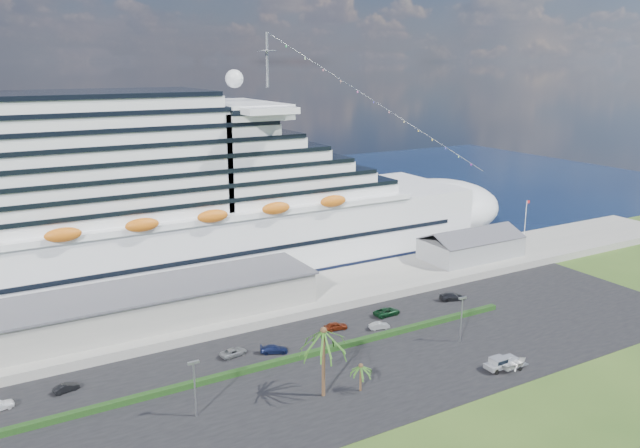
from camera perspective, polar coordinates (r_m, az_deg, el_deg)
ground at (r=96.86m, az=6.85°, el=-14.93°), size 420.00×420.00×0.00m
asphalt_lot at (r=104.76m, az=3.20°, el=-12.39°), size 140.00×38.00×0.12m
wharf at (r=127.54m, az=-3.92°, el=-6.90°), size 240.00×20.00×1.80m
water at (r=209.11m, az=-14.76°, el=0.97°), size 420.00×160.00×0.02m
cruise_ship at (r=137.91m, az=-16.54°, el=1.05°), size 191.00×38.00×54.00m
terminal_building at (r=118.18m, az=-15.01°, el=-7.03°), size 61.00×15.00×6.30m
port_shed at (r=154.84m, az=13.64°, el=-2.01°), size 24.00×12.31×7.37m
flagpole at (r=166.45m, az=18.27°, el=0.20°), size 1.08×0.16×12.00m
hedge at (r=104.77m, az=-2.08°, el=-12.06°), size 88.00×1.10×0.90m
lamp_post_left at (r=89.22m, az=-11.40°, el=-13.96°), size 1.60×0.35×8.27m
lamp_post_right at (r=111.74m, az=12.83°, el=-7.99°), size 1.60×0.35×8.27m
palm_tall at (r=90.67m, az=0.32°, el=-10.43°), size 8.82×8.82×11.13m
palm_short at (r=94.60m, az=3.74°, el=-13.08°), size 3.53×3.53×4.56m
parked_car_1 at (r=102.74m, az=-22.19°, el=-13.69°), size 3.93×2.09×1.23m
parked_car_2 at (r=106.83m, az=-7.91°, el=-11.54°), size 4.85×2.80×1.27m
parked_car_3 at (r=107.08m, az=-4.23°, el=-11.34°), size 5.00×3.64×1.34m
parked_car_4 at (r=115.26m, az=1.44°, el=-9.31°), size 4.57×2.33×1.49m
parked_car_5 at (r=116.15m, az=5.45°, el=-9.24°), size 4.02×2.11×1.26m
parked_car_6 at (r=122.07m, az=6.13°, el=-7.98°), size 5.50×2.72×1.50m
parked_car_7 at (r=131.59m, az=11.99°, el=-6.51°), size 5.67×3.69×1.53m
pickup_truck at (r=105.56m, az=16.22°, el=-12.04°), size 5.92×2.37×2.09m
boat_trailer at (r=106.08m, az=17.33°, el=-11.99°), size 6.07×3.87×1.75m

